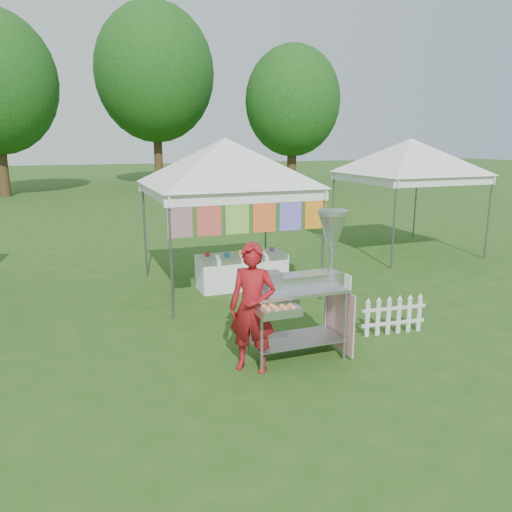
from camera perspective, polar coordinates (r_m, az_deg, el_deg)
name	(u,v)px	position (r m, az deg, el deg)	size (l,w,h in m)	color
ground	(302,353)	(7.26, 5.26, -10.98)	(120.00, 120.00, 0.00)	#254C15
canopy_main	(225,138)	(9.89, -3.52, 13.26)	(4.24, 4.24, 3.45)	#59595E
canopy_right	(411,139)	(13.83, 17.31, 12.68)	(4.24, 4.24, 3.45)	#59595E
tree_mid	(155,73)	(34.71, -11.50, 19.79)	(7.60, 7.60, 11.52)	#342413
tree_right	(293,101)	(30.88, 4.21, 17.22)	(5.60, 5.60, 8.42)	#342413
donut_cart	(312,273)	(6.79, 6.36, -1.99)	(1.47, 0.99, 2.03)	gray
vendor	(252,308)	(6.45, -0.41, -5.95)	(0.62, 0.41, 1.70)	maroon
picket_fence	(394,316)	(8.09, 15.45, -6.66)	(1.08, 0.13, 0.56)	silver
display_table	(242,271)	(10.23, -1.63, -1.70)	(1.80, 0.70, 0.68)	white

